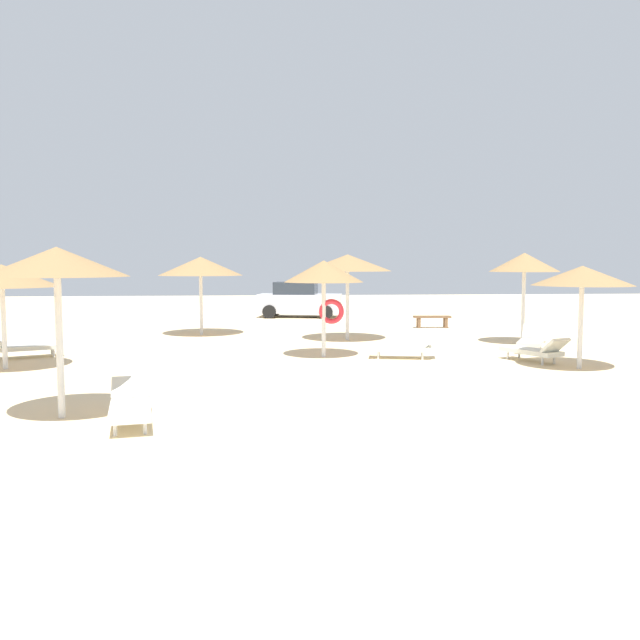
# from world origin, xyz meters

# --- Properties ---
(ground_plane) EXTENTS (80.00, 80.00, 0.00)m
(ground_plane) POSITION_xyz_m (0.00, 0.00, 0.00)
(ground_plane) COLOR beige
(parasol_2) EXTENTS (2.74, 2.74, 2.60)m
(parasol_2) POSITION_xyz_m (-7.83, 3.42, 2.31)
(parasol_2) COLOR silver
(parasol_2) RESTS_ON ground
(parasol_3) EXTENTS (2.22, 2.22, 2.70)m
(parasol_3) POSITION_xyz_m (0.27, 4.79, 2.36)
(parasol_3) COLOR silver
(parasol_3) RESTS_ON ground
(parasol_4) EXTENTS (2.46, 2.46, 2.56)m
(parasol_4) POSITION_xyz_m (6.44, 2.20, 2.31)
(parasol_4) COLOR silver
(parasol_4) RESTS_ON ground
(parasol_5) EXTENTS (2.23, 2.23, 2.96)m
(parasol_5) POSITION_xyz_m (7.01, 7.20, 2.64)
(parasol_5) COLOR silver
(parasol_5) RESTS_ON ground
(parasol_6) EXTENTS (2.37, 2.37, 2.90)m
(parasol_6) POSITION_xyz_m (-4.87, -2.04, 2.64)
(parasol_6) COLOR silver
(parasol_6) RESTS_ON ground
(parasol_7) EXTENTS (3.06, 3.06, 2.86)m
(parasol_7) POSITION_xyz_m (-3.66, 10.89, 2.51)
(parasol_7) COLOR silver
(parasol_7) RESTS_ON ground
(parasol_8) EXTENTS (3.00, 3.00, 2.92)m
(parasol_8) POSITION_xyz_m (1.46, 8.78, 2.63)
(parasol_8) COLOR silver
(parasol_8) RESTS_ON ground
(lounger_2) EXTENTS (1.98, 1.35, 0.73)m
(lounger_2) POSITION_xyz_m (-8.06, 5.40, 0.32)
(lounger_2) COLOR silver
(lounger_2) RESTS_ON ground
(lounger_3) EXTENTS (1.97, 1.03, 0.75)m
(lounger_3) POSITION_xyz_m (2.49, 4.31, 0.32)
(lounger_3) COLOR silver
(lounger_3) RESTS_ON ground
(lounger_4) EXTENTS (1.37, 1.98, 0.73)m
(lounger_4) POSITION_xyz_m (5.76, 3.32, 0.32)
(lounger_4) COLOR silver
(lounger_4) RESTS_ON ground
(lounger_5) EXTENTS (1.47, 1.96, 0.74)m
(lounger_5) POSITION_xyz_m (6.60, 5.51, 0.32)
(lounger_5) COLOR silver
(lounger_5) RESTS_ON ground
(lounger_6) EXTENTS (0.97, 1.99, 0.65)m
(lounger_6) POSITION_xyz_m (-3.63, -2.56, 0.31)
(lounger_6) COLOR silver
(lounger_6) RESTS_ON ground
(bench_0) EXTENTS (1.53, 0.51, 0.49)m
(bench_0) POSITION_xyz_m (5.45, 12.69, 0.35)
(bench_0) COLOR brown
(bench_0) RESTS_ON ground
(parked_car) EXTENTS (4.25, 2.58, 1.72)m
(parked_car) POSITION_xyz_m (0.36, 18.41, 0.82)
(parked_car) COLOR silver
(parked_car) RESTS_ON ground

